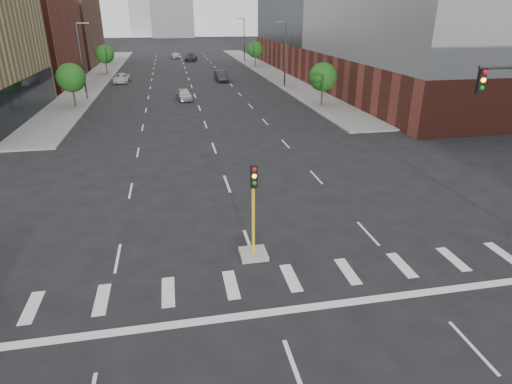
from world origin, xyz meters
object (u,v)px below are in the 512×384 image
object	(u,v)px
median_traffic_signal	(253,237)
car_mid_right	(221,76)
car_deep_right	(191,57)
car_distant	(175,55)
car_far_left	(121,78)
car_near_left	(184,94)

from	to	relation	value
median_traffic_signal	car_mid_right	world-z (taller)	median_traffic_signal
car_mid_right	car_deep_right	world-z (taller)	car_deep_right
median_traffic_signal	car_distant	world-z (taller)	median_traffic_signal
car_far_left	car_distant	bearing A→B (deg)	77.48
median_traffic_signal	car_distant	bearing A→B (deg)	90.83
car_near_left	car_mid_right	bearing A→B (deg)	60.13
car_deep_right	median_traffic_signal	bearing A→B (deg)	-81.40
car_near_left	car_distant	bearing A→B (deg)	83.28
car_far_left	car_deep_right	bearing A→B (deg)	68.94
car_near_left	car_deep_right	distance (m)	47.21
car_near_left	car_far_left	bearing A→B (deg)	111.89
car_mid_right	car_distant	world-z (taller)	car_mid_right
car_deep_right	car_far_left	bearing A→B (deg)	-102.39
car_near_left	car_far_left	size ratio (longest dim) A/B	0.84
car_mid_right	car_deep_right	bearing A→B (deg)	92.89
median_traffic_signal	car_near_left	xyz separation A→B (m)	(-1.50, 38.35, -0.26)
car_mid_right	car_deep_right	distance (m)	32.06
car_mid_right	car_far_left	bearing A→B (deg)	172.12
median_traffic_signal	car_far_left	bearing A→B (deg)	100.81
car_deep_right	car_distant	xyz separation A→B (m)	(-3.35, 6.84, -0.09)
median_traffic_signal	car_far_left	xyz separation A→B (m)	(-10.50, 54.97, -0.28)
car_near_left	car_far_left	xyz separation A→B (m)	(-9.00, 16.62, -0.02)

